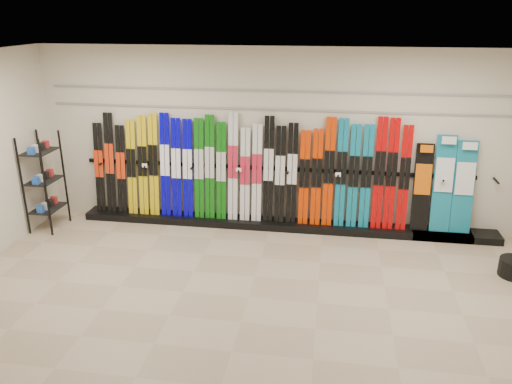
# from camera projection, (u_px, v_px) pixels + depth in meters

# --- Properties ---
(floor) EXTENTS (8.00, 8.00, 0.00)m
(floor) POSITION_uv_depth(u_px,v_px,m) (249.00, 297.00, 6.50)
(floor) COLOR tan
(floor) RESTS_ON ground
(back_wall) EXTENTS (8.00, 0.00, 8.00)m
(back_wall) POSITION_uv_depth(u_px,v_px,m) (273.00, 139.00, 8.30)
(back_wall) COLOR beige
(back_wall) RESTS_ON floor
(ceiling) EXTENTS (8.00, 8.00, 0.00)m
(ceiling) POSITION_uv_depth(u_px,v_px,m) (247.00, 61.00, 5.47)
(ceiling) COLOR silver
(ceiling) RESTS_ON back_wall
(ski_rack_base) EXTENTS (8.00, 0.40, 0.12)m
(ski_rack_base) POSITION_uv_depth(u_px,v_px,m) (283.00, 225.00, 8.56)
(ski_rack_base) COLOR black
(ski_rack_base) RESTS_ON floor
(skis) EXTENTS (5.38, 0.22, 1.83)m
(skis) POSITION_uv_depth(u_px,v_px,m) (246.00, 171.00, 8.38)
(skis) COLOR black
(skis) RESTS_ON ski_rack_base
(snowboards) EXTENTS (0.94, 0.24, 1.57)m
(snowboards) POSITION_uv_depth(u_px,v_px,m) (444.00, 186.00, 7.99)
(snowboards) COLOR black
(snowboards) RESTS_ON ski_rack_base
(accessory_rack) EXTENTS (0.40, 0.60, 1.64)m
(accessory_rack) POSITION_uv_depth(u_px,v_px,m) (44.00, 182.00, 8.33)
(accessory_rack) COLOR black
(accessory_rack) RESTS_ON floor
(slatwall_rail_0) EXTENTS (7.60, 0.02, 0.03)m
(slatwall_rail_0) POSITION_uv_depth(u_px,v_px,m) (273.00, 110.00, 8.11)
(slatwall_rail_0) COLOR gray
(slatwall_rail_0) RESTS_ON back_wall
(slatwall_rail_1) EXTENTS (7.60, 0.02, 0.03)m
(slatwall_rail_1) POSITION_uv_depth(u_px,v_px,m) (273.00, 91.00, 8.01)
(slatwall_rail_1) COLOR gray
(slatwall_rail_1) RESTS_ON back_wall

